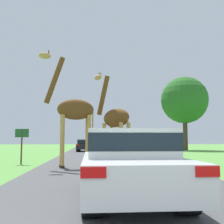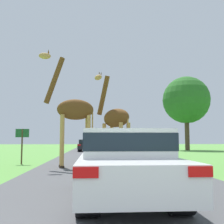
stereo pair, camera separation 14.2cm
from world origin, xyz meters
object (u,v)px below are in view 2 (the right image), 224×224
giraffe_near_road (114,121)px  giraffe_companion (73,112)px  car_queue_left (87,145)px  tree_left_edge (186,100)px  sign_post (22,140)px  car_queue_right (122,149)px  car_lead_maroon (125,162)px

giraffe_near_road → giraffe_companion: bearing=171.3°
car_queue_left → tree_left_edge: size_ratio=0.45×
car_queue_left → sign_post: bearing=-100.8°
giraffe_near_road → sign_post: bearing=133.3°
giraffe_near_road → car_queue_right: giraffe_near_road is taller
giraffe_near_road → giraffe_companion: giraffe_companion is taller
car_queue_right → giraffe_near_road: bearing=-102.7°
car_queue_right → car_queue_left: car_queue_right is taller
car_lead_maroon → car_queue_right: bearing=84.2°
car_lead_maroon → car_queue_right: size_ratio=1.15×
giraffe_companion → car_queue_left: bearing=-10.3°
giraffe_companion → tree_left_edge: tree_left_edge is taller
car_lead_maroon → car_queue_left: car_lead_maroon is taller
giraffe_near_road → tree_left_edge: (10.52, 19.43, 3.93)m
giraffe_companion → car_queue_left: size_ratio=1.35×
sign_post → car_queue_right: bearing=26.4°
car_queue_right → tree_left_edge: (9.75, 16.01, 5.49)m
car_lead_maroon → tree_left_edge: (10.94, 27.78, 5.41)m
tree_left_edge → sign_post: tree_left_edge is taller
giraffe_near_road → car_queue_right: (0.77, 3.42, -1.55)m
giraffe_near_road → car_lead_maroon: giraffe_near_road is taller
giraffe_companion → car_queue_left: giraffe_companion is taller
giraffe_near_road → tree_left_edge: 22.44m
car_lead_maroon → tree_left_edge: 30.35m
giraffe_companion → car_queue_right: (2.84, 4.64, -1.85)m
giraffe_near_road → car_queue_left: giraffe_near_road is taller
tree_left_edge → giraffe_companion: bearing=-121.4°
car_queue_left → sign_post: 16.74m
car_queue_left → car_queue_right: bearing=-79.7°
tree_left_edge → giraffe_near_road: bearing=-118.4°
car_queue_right → tree_left_edge: bearing=58.7°
car_queue_left → tree_left_edge: bearing=10.9°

